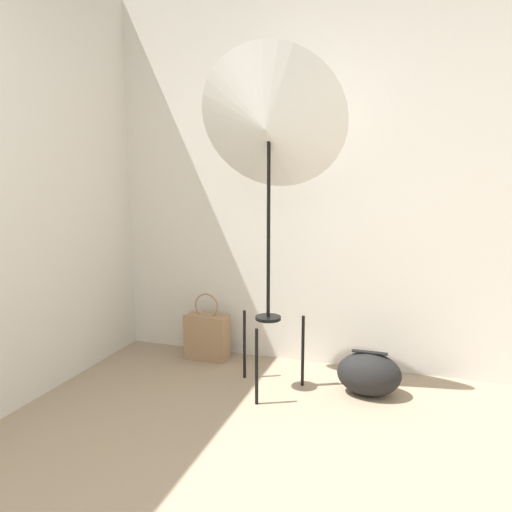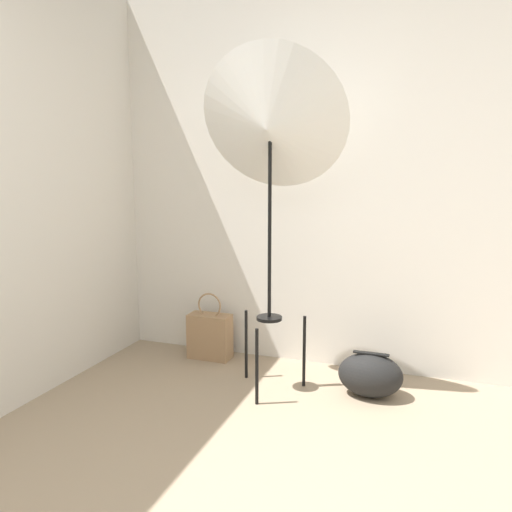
# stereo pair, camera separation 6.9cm
# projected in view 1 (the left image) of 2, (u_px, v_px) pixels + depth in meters

# --- Properties ---
(wall_back) EXTENTS (8.00, 0.05, 2.60)m
(wall_back) POSITION_uv_depth(u_px,v_px,m) (359.00, 179.00, 3.31)
(wall_back) COLOR silver
(wall_back) RESTS_ON ground_plane
(photo_umbrella) EXTENTS (0.90, 0.55, 2.06)m
(photo_umbrella) POSITION_uv_depth(u_px,v_px,m) (269.00, 126.00, 2.88)
(photo_umbrella) COLOR black
(photo_umbrella) RESTS_ON ground_plane
(tote_bag) EXTENTS (0.31, 0.15, 0.49)m
(tote_bag) POSITION_uv_depth(u_px,v_px,m) (207.00, 336.00, 3.63)
(tote_bag) COLOR #9E7A56
(tote_bag) RESTS_ON ground_plane
(duffel_bag) EXTENTS (0.39, 0.27, 0.27)m
(duffel_bag) POSITION_uv_depth(u_px,v_px,m) (369.00, 374.00, 3.04)
(duffel_bag) COLOR black
(duffel_bag) RESTS_ON ground_plane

